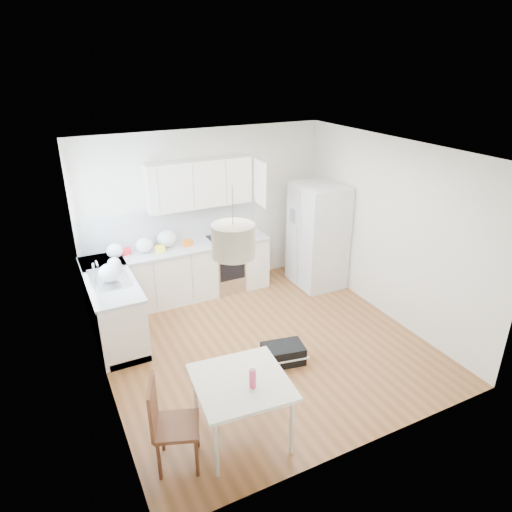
% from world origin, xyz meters
% --- Properties ---
extents(floor, '(4.20, 4.20, 0.00)m').
position_xyz_m(floor, '(0.00, 0.00, 0.00)').
color(floor, brown).
rests_on(floor, ground).
extents(ceiling, '(4.20, 4.20, 0.00)m').
position_xyz_m(ceiling, '(0.00, 0.00, 2.70)').
color(ceiling, white).
rests_on(ceiling, wall_back).
extents(wall_back, '(4.20, 0.00, 4.20)m').
position_xyz_m(wall_back, '(0.00, 2.10, 1.35)').
color(wall_back, silver).
rests_on(wall_back, floor).
extents(wall_left, '(0.00, 4.20, 4.20)m').
position_xyz_m(wall_left, '(-2.10, 0.00, 1.35)').
color(wall_left, silver).
rests_on(wall_left, floor).
extents(wall_right, '(0.00, 4.20, 4.20)m').
position_xyz_m(wall_right, '(2.10, 0.00, 1.35)').
color(wall_right, silver).
rests_on(wall_right, floor).
extents(window_glassblock, '(0.02, 1.00, 1.00)m').
position_xyz_m(window_glassblock, '(-2.09, 1.15, 1.75)').
color(window_glassblock, '#BFE0F9').
rests_on(window_glassblock, wall_left).
extents(cabinets_back, '(3.00, 0.60, 0.88)m').
position_xyz_m(cabinets_back, '(-0.60, 1.80, 0.44)').
color(cabinets_back, white).
rests_on(cabinets_back, floor).
extents(cabinets_left, '(0.60, 1.80, 0.88)m').
position_xyz_m(cabinets_left, '(-1.80, 1.20, 0.44)').
color(cabinets_left, white).
rests_on(cabinets_left, floor).
extents(counter_back, '(3.02, 0.64, 0.04)m').
position_xyz_m(counter_back, '(-0.60, 1.80, 0.90)').
color(counter_back, '#AAADAF').
rests_on(counter_back, cabinets_back).
extents(counter_left, '(0.64, 1.82, 0.04)m').
position_xyz_m(counter_left, '(-1.80, 1.20, 0.90)').
color(counter_left, '#AAADAF').
rests_on(counter_left, cabinets_left).
extents(backsplash_back, '(3.00, 0.01, 0.58)m').
position_xyz_m(backsplash_back, '(-0.60, 2.09, 1.21)').
color(backsplash_back, white).
rests_on(backsplash_back, wall_back).
extents(backsplash_left, '(0.01, 1.80, 0.58)m').
position_xyz_m(backsplash_left, '(-2.09, 1.20, 1.21)').
color(backsplash_left, white).
rests_on(backsplash_left, wall_left).
extents(upper_cabinets, '(1.70, 0.32, 0.75)m').
position_xyz_m(upper_cabinets, '(-0.15, 1.94, 1.88)').
color(upper_cabinets, white).
rests_on(upper_cabinets, wall_back).
extents(range_oven, '(0.50, 0.61, 0.88)m').
position_xyz_m(range_oven, '(0.20, 1.80, 0.44)').
color(range_oven, silver).
rests_on(range_oven, floor).
extents(sink, '(0.50, 0.80, 0.16)m').
position_xyz_m(sink, '(-1.80, 1.15, 0.92)').
color(sink, silver).
rests_on(sink, counter_left).
extents(refrigerator, '(0.87, 0.91, 1.79)m').
position_xyz_m(refrigerator, '(1.73, 1.28, 0.89)').
color(refrigerator, silver).
rests_on(refrigerator, floor).
extents(dining_table, '(1.01, 1.01, 0.73)m').
position_xyz_m(dining_table, '(-0.99, -1.42, 0.65)').
color(dining_table, beige).
rests_on(dining_table, floor).
extents(dining_chair, '(0.53, 0.53, 0.99)m').
position_xyz_m(dining_chair, '(-1.69, -1.45, 0.49)').
color(dining_chair, '#482915').
rests_on(dining_chair, floor).
extents(drink_bottle, '(0.08, 0.08, 0.24)m').
position_xyz_m(drink_bottle, '(-0.93, -1.55, 0.85)').
color(drink_bottle, '#DD3D6D').
rests_on(drink_bottle, dining_table).
extents(gym_bag, '(0.59, 0.44, 0.25)m').
position_xyz_m(gym_bag, '(0.04, -0.48, 0.12)').
color(gym_bag, black).
rests_on(gym_bag, floor).
extents(pendant_lamp, '(0.45, 0.45, 0.31)m').
position_xyz_m(pendant_lamp, '(-0.97, -1.24, 2.18)').
color(pendant_lamp, '#C6B298').
rests_on(pendant_lamp, ceiling).
extents(grocery_bag_a, '(0.25, 0.21, 0.23)m').
position_xyz_m(grocery_bag_a, '(-1.58, 1.82, 1.03)').
color(grocery_bag_a, white).
rests_on(grocery_bag_a, counter_back).
extents(grocery_bag_b, '(0.27, 0.23, 0.24)m').
position_xyz_m(grocery_bag_b, '(-1.14, 1.82, 1.04)').
color(grocery_bag_b, white).
rests_on(grocery_bag_b, counter_back).
extents(grocery_bag_c, '(0.31, 0.26, 0.28)m').
position_xyz_m(grocery_bag_c, '(-0.76, 1.89, 1.06)').
color(grocery_bag_c, white).
rests_on(grocery_bag_c, counter_back).
extents(grocery_bag_d, '(0.19, 0.16, 0.17)m').
position_xyz_m(grocery_bag_d, '(-1.67, 1.43, 1.01)').
color(grocery_bag_d, white).
rests_on(grocery_bag_d, counter_back).
extents(grocery_bag_e, '(0.29, 0.24, 0.26)m').
position_xyz_m(grocery_bag_e, '(-1.80, 1.04, 1.05)').
color(grocery_bag_e, white).
rests_on(grocery_bag_e, counter_left).
extents(snack_orange, '(0.16, 0.11, 0.10)m').
position_xyz_m(snack_orange, '(-0.45, 1.78, 0.97)').
color(snack_orange, '#CF5812').
rests_on(snack_orange, counter_back).
extents(snack_yellow, '(0.17, 0.15, 0.10)m').
position_xyz_m(snack_yellow, '(-0.91, 1.73, 0.97)').
color(snack_yellow, yellow).
rests_on(snack_yellow, counter_back).
extents(snack_red, '(0.15, 0.10, 0.10)m').
position_xyz_m(snack_red, '(-1.41, 1.88, 0.97)').
color(snack_red, red).
rests_on(snack_red, counter_back).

